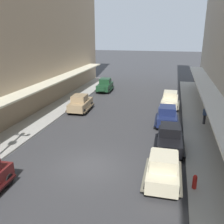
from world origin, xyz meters
name	(u,v)px	position (x,y,z in m)	size (l,w,h in m)	color
ground_plane	(90,167)	(0.00, 0.00, 0.00)	(200.00, 200.00, 0.00)	#38383A
sidewalk_right	(214,182)	(7.50, 0.00, 0.07)	(3.00, 60.00, 0.15)	#A8A59E
parked_car_0	(80,103)	(-4.73, 10.85, 0.94)	(2.29, 4.31, 1.84)	#997F5B
parked_car_1	(163,167)	(4.63, -0.61, 0.94)	(2.17, 4.27, 1.84)	beige
parked_car_2	(167,115)	(4.51, 8.87, 0.94)	(2.23, 4.29, 1.84)	#19234C
parked_car_3	(170,100)	(4.64, 14.47, 0.94)	(2.23, 4.29, 1.84)	beige
parked_car_4	(105,85)	(-4.64, 20.52, 0.94)	(2.30, 4.32, 1.84)	#193D23
parked_car_6	(170,138)	(4.88, 3.66, 0.94)	(2.23, 4.29, 1.84)	black
fire_hydrant	(195,182)	(6.35, -1.02, 0.56)	(0.24, 0.24, 0.82)	#B21E19
pedestrian_0	(205,115)	(7.86, 9.53, 1.01)	(0.36, 0.28, 1.67)	#2D2D33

